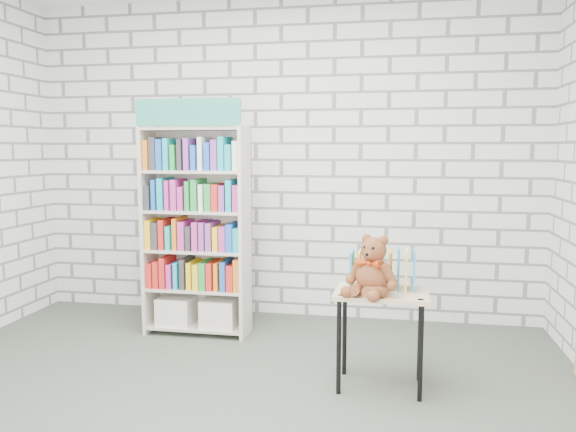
# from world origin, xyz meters

# --- Properties ---
(ground) EXTENTS (4.50, 4.50, 0.00)m
(ground) POSITION_xyz_m (0.00, 0.00, 0.00)
(ground) COLOR #40483D
(ground) RESTS_ON ground
(room_shell) EXTENTS (4.52, 4.02, 2.81)m
(room_shell) POSITION_xyz_m (0.00, 0.00, 1.78)
(room_shell) COLOR silver
(room_shell) RESTS_ON ground
(bookshelf) EXTENTS (0.84, 0.32, 1.87)m
(bookshelf) POSITION_xyz_m (-0.57, 1.36, 0.86)
(bookshelf) COLOR beige
(bookshelf) RESTS_ON ground
(display_table) EXTENTS (0.59, 0.42, 0.62)m
(display_table) POSITION_xyz_m (0.92, 0.55, 0.53)
(display_table) COLOR tan
(display_table) RESTS_ON ground
(table_books) EXTENTS (0.41, 0.19, 0.24)m
(table_books) POSITION_xyz_m (0.92, 0.64, 0.74)
(table_books) COLOR teal
(table_books) RESTS_ON display_table
(teddy_bear) EXTENTS (0.34, 0.33, 0.37)m
(teddy_bear) POSITION_xyz_m (0.86, 0.46, 0.77)
(teddy_bear) COLOR brown
(teddy_bear) RESTS_ON display_table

